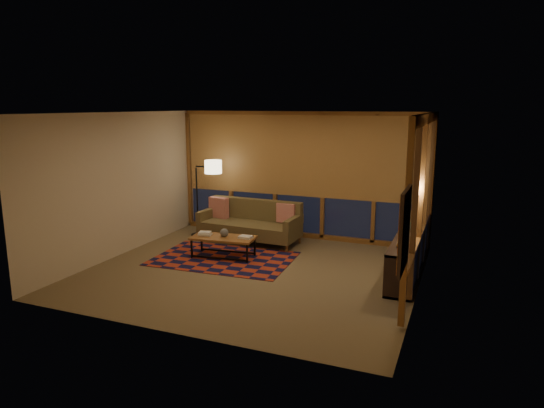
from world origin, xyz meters
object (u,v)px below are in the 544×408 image
at_px(sofa, 249,222).
at_px(bookshelf, 408,253).
at_px(floor_lamp, 197,198).
at_px(coffee_table, 223,247).

height_order(sofa, bookshelf, sofa).
xyz_separation_m(sofa, floor_lamp, (-1.30, 0.09, 0.41)).
height_order(sofa, floor_lamp, floor_lamp).
relative_size(sofa, bookshelf, 0.77).
height_order(floor_lamp, bookshelf, floor_lamp).
xyz_separation_m(coffee_table, floor_lamp, (-1.27, 1.21, 0.64)).
bearing_deg(sofa, floor_lamp, 178.12).
xyz_separation_m(sofa, coffee_table, (-0.03, -1.12, -0.23)).
distance_m(floor_lamp, bookshelf, 4.68).
bearing_deg(floor_lamp, coffee_table, -54.13).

